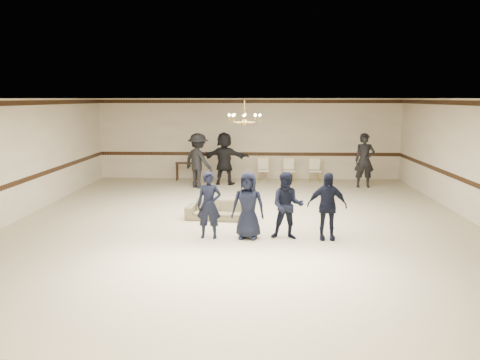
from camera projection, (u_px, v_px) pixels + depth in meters
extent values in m
cube|color=#BDB391|center=(243.00, 222.00, 12.86)|extent=(12.00, 14.00, 0.01)
cube|color=#34271D|center=(243.00, 98.00, 12.33)|extent=(12.00, 14.00, 0.01)
cube|color=beige|center=(249.00, 139.00, 19.49)|extent=(12.00, 0.01, 3.20)
cube|color=beige|center=(224.00, 238.00, 5.69)|extent=(12.00, 0.01, 3.20)
cube|color=beige|center=(15.00, 160.00, 12.82)|extent=(0.01, 14.00, 3.20)
cube|color=beige|center=(480.00, 162.00, 12.36)|extent=(0.01, 14.00, 3.20)
cube|color=#382211|center=(249.00, 154.00, 19.57)|extent=(12.00, 0.02, 0.14)
cube|color=#382211|center=(249.00, 101.00, 19.23)|extent=(12.00, 0.02, 0.14)
imported|color=black|center=(209.00, 205.00, 11.24)|extent=(0.59, 0.40, 1.55)
imported|color=black|center=(248.00, 205.00, 11.21)|extent=(0.82, 0.59, 1.55)
imported|color=black|center=(287.00, 206.00, 11.17)|extent=(0.80, 0.65, 1.55)
imported|color=black|center=(327.00, 206.00, 11.14)|extent=(0.91, 0.39, 1.55)
imported|color=brown|center=(219.00, 210.00, 13.09)|extent=(1.82, 0.89, 0.51)
imported|color=black|center=(198.00, 161.00, 17.58)|extent=(1.44, 1.38, 1.97)
imported|color=black|center=(225.00, 158.00, 18.23)|extent=(1.89, 0.85, 1.97)
imported|color=black|center=(365.00, 160.00, 17.64)|extent=(0.72, 0.48, 1.97)
cube|color=#311C10|center=(187.00, 171.00, 19.25)|extent=(0.88, 0.42, 0.72)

